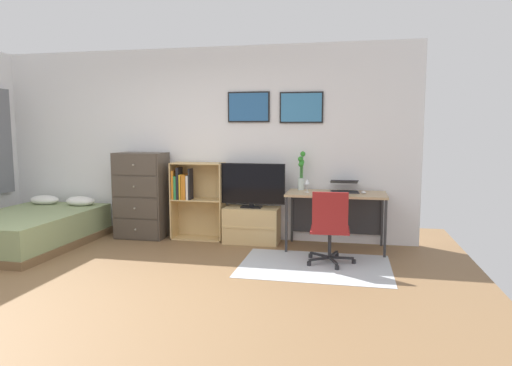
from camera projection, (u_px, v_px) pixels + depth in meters
The scene contains 14 objects.
ground_plane at pixel (119, 293), 4.32m from camera, with size 7.20×7.20×0.00m, color brown.
wall_back_with_posters at pixel (200, 143), 6.53m from camera, with size 6.12×0.09×2.70m.
area_rug at pixel (315, 266), 5.17m from camera, with size 1.70×1.20×0.01m, color #B2B7BC.
bed at pixel (30, 229), 6.05m from camera, with size 1.35×1.98×0.58m.
dresser at pixel (142, 195), 6.51m from camera, with size 0.71×0.46×1.23m.
bookshelf at pixel (193, 195), 6.42m from camera, with size 0.74×0.30×1.09m.
tv_stand at pixel (252, 225), 6.24m from camera, with size 0.75×0.41×0.49m.
television at pixel (251, 185), 6.15m from camera, with size 0.92×0.16×0.61m.
desk at pixel (336, 202), 5.93m from camera, with size 1.27×0.63×0.74m.
office_chair at pixel (330, 226), 5.16m from camera, with size 0.56×0.58×0.86m.
laptop at pixel (344, 187), 5.94m from camera, with size 0.38×0.41×0.16m.
computer_mouse at pixel (364, 192), 5.76m from camera, with size 0.06×0.10×0.03m, color silver.
bamboo_vase at pixel (301, 172), 6.11m from camera, with size 0.10×0.10×0.52m.
wine_glass at pixel (307, 182), 5.88m from camera, with size 0.07×0.07×0.18m.
Camera 1 is at (2.13, -3.82, 1.54)m, focal length 31.82 mm.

